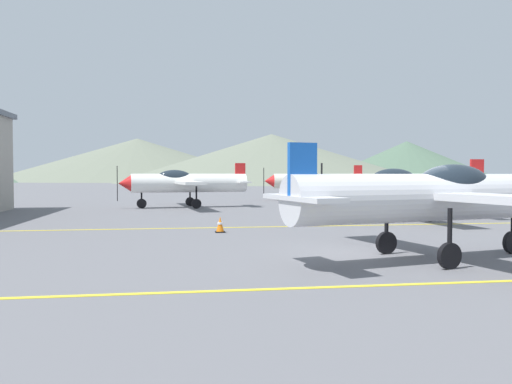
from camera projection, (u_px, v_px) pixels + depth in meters
ground_plane at (384, 254)px, 13.96m from camera, size 400.00×400.00×0.00m
apron_line_near at (458, 283)px, 10.28m from camera, size 80.00×0.16×0.01m
apron_line_far at (312, 226)px, 21.36m from camera, size 80.00×0.16×0.01m
airplane_near at (433, 196)px, 13.03m from camera, size 8.43×9.59×2.88m
airplane_mid at (406, 185)px, 24.40m from camera, size 8.33×9.60×2.88m
airplane_far at (185, 182)px, 33.12m from camera, size 8.41×9.64×2.88m
airplane_back at (314, 180)px, 42.44m from camera, size 8.34×9.61×2.88m
traffic_cone_front at (220, 225)px, 19.12m from camera, size 0.36×0.36×0.59m
hill_centerleft at (137, 160)px, 164.09m from camera, size 87.83×87.83×13.34m
hill_centerright at (272, 158)px, 127.26m from camera, size 76.70×76.70×11.91m
hill_right at (407, 161)px, 180.78m from camera, size 61.63×61.63×13.53m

